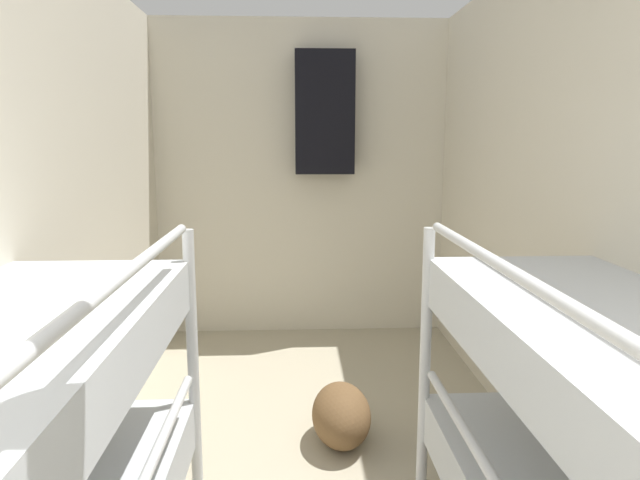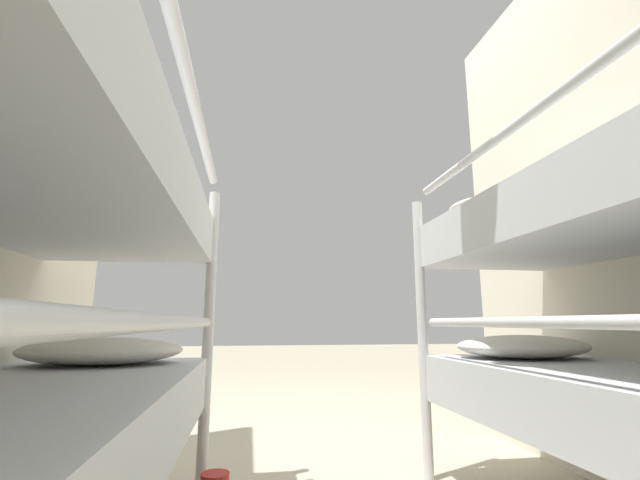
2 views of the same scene
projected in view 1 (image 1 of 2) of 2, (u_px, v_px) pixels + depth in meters
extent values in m
cube|color=beige|center=(606.00, 221.00, 2.20)|extent=(0.06, 4.74, 2.41)
cube|color=beige|center=(301.00, 180.00, 4.44)|extent=(2.35, 0.06, 2.41)
cylinder|color=silver|center=(194.00, 379.00, 2.23)|extent=(0.04, 0.04, 1.19)
cylinder|color=silver|center=(116.00, 281.00, 1.27)|extent=(0.03, 1.52, 0.03)
cylinder|color=silver|center=(425.00, 374.00, 2.28)|extent=(0.04, 0.04, 1.19)
cylinder|color=silver|center=(520.00, 276.00, 1.31)|extent=(0.03, 1.52, 0.03)
ellipsoid|color=brown|center=(341.00, 415.00, 2.88)|extent=(0.30, 0.46, 0.30)
cube|color=black|center=(325.00, 113.00, 4.21)|extent=(0.44, 0.12, 0.90)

